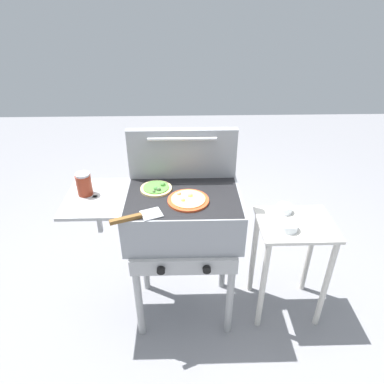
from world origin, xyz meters
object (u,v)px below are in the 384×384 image
object	(u,v)px
sauce_jar	(84,184)
spatula	(137,217)
pizza_cheese	(188,200)
topping_bowl_near	(284,209)
pizza_veggie	(156,188)
topping_bowl_far	(288,226)
prep_table	(291,248)
grill	(181,217)

from	to	relation	value
sauce_jar	spatula	xyz separation A→B (m)	(0.31, -0.24, -0.06)
pizza_cheese	topping_bowl_near	world-z (taller)	pizza_cheese
pizza_veggie	topping_bowl_far	world-z (taller)	pizza_veggie
topping_bowl_near	topping_bowl_far	size ratio (longest dim) A/B	0.88
pizza_veggie	pizza_cheese	bearing A→B (deg)	-35.36
pizza_cheese	spatula	distance (m)	0.30
pizza_cheese	topping_bowl_near	size ratio (longest dim) A/B	2.32
pizza_veggie	prep_table	world-z (taller)	pizza_veggie
pizza_veggie	topping_bowl_near	bearing A→B (deg)	3.90
prep_table	topping_bowl_far	distance (m)	0.23
topping_bowl_near	spatula	bearing A→B (deg)	-159.02
spatula	topping_bowl_near	distance (m)	0.92
pizza_veggie	prep_table	bearing A→B (deg)	-4.49
grill	prep_table	bearing A→B (deg)	0.37
pizza_veggie	sauce_jar	bearing A→B (deg)	-174.66
prep_table	topping_bowl_far	bearing A→B (deg)	-138.03
pizza_cheese	pizza_veggie	bearing A→B (deg)	144.64
topping_bowl_far	pizza_veggie	bearing A→B (deg)	170.53
pizza_veggie	grill	bearing A→B (deg)	-26.83
spatula	topping_bowl_far	world-z (taller)	spatula
prep_table	sauce_jar	bearing A→B (deg)	178.69
spatula	grill	bearing A→B (deg)	43.41
spatula	topping_bowl_near	bearing A→B (deg)	20.98
topping_bowl_near	topping_bowl_far	world-z (taller)	same
prep_table	topping_bowl_far	xyz separation A→B (m)	(-0.07, -0.06, 0.22)
grill	topping_bowl_near	distance (m)	0.64
prep_table	topping_bowl_far	size ratio (longest dim) A/B	6.43
pizza_cheese	spatula	bearing A→B (deg)	-150.27
grill	sauce_jar	xyz separation A→B (m)	(-0.52, 0.03, 0.21)
sauce_jar	prep_table	size ratio (longest dim) A/B	0.18
sauce_jar	topping_bowl_near	size ratio (longest dim) A/B	1.34
grill	spatula	size ratio (longest dim) A/B	3.66
prep_table	grill	bearing A→B (deg)	-179.63
spatula	topping_bowl_far	bearing A→B (deg)	10.21
grill	spatula	distance (m)	0.33
sauce_jar	pizza_cheese	bearing A→B (deg)	-8.96
pizza_veggie	sauce_jar	xyz separation A→B (m)	(-0.39, -0.04, 0.05)
sauce_jar	spatula	distance (m)	0.39
grill	pizza_veggie	distance (m)	0.21
grill	pizza_cheese	xyz separation A→B (m)	(0.04, -0.06, 0.15)
sauce_jar	topping_bowl_far	distance (m)	1.16
pizza_cheese	sauce_jar	size ratio (longest dim) A/B	1.73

